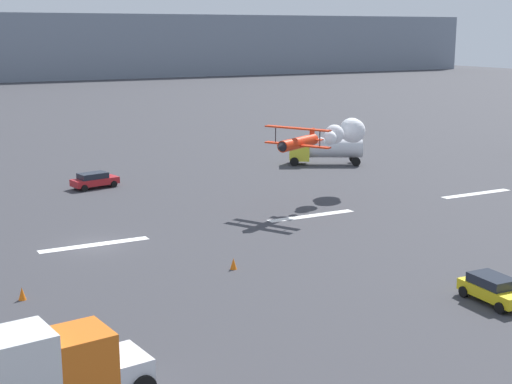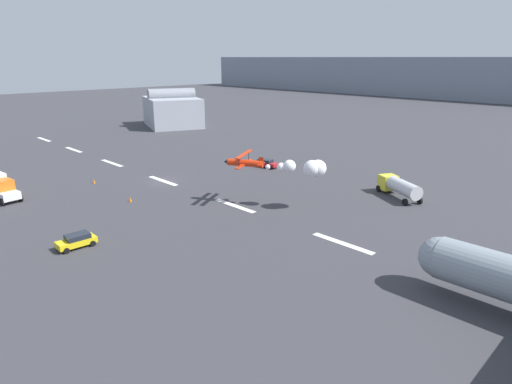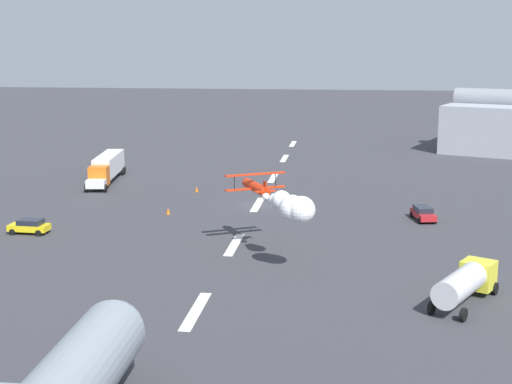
{
  "view_description": "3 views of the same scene",
  "coord_description": "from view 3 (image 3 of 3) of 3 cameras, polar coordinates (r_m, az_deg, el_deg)",
  "views": [
    {
      "loc": [
        -13.67,
        -50.81,
        15.06
      ],
      "look_at": [
        13.03,
        -0.18,
        2.6
      ],
      "focal_mm": 52.14,
      "sensor_mm": 36.0,
      "label": 1
    },
    {
      "loc": [
        62.45,
        -38.9,
        20.09
      ],
      "look_at": [
        22.66,
        0.0,
        2.98
      ],
      "focal_mm": 30.79,
      "sensor_mm": 36.0,
      "label": 2
    },
    {
      "loc": [
        87.51,
        11.08,
        19.7
      ],
      "look_at": [
        18.3,
        2.16,
        5.37
      ],
      "focal_mm": 51.65,
      "sensor_mm": 36.0,
      "label": 3
    }
  ],
  "objects": [
    {
      "name": "runway_stripe_4",
      "position": [
        72.77,
        -1.7,
        -4.1
      ],
      "size": [
        8.0,
        0.9,
        0.01
      ],
      "primitive_type": "cube",
      "color": "white",
      "rests_on": "ground"
    },
    {
      "name": "stunt_biplane_red",
      "position": [
        64.37,
        2.32,
        -0.85
      ],
      "size": [
        13.18,
        9.12,
        2.53
      ],
      "color": "red"
    },
    {
      "name": "followme_car_yellow",
      "position": [
        80.3,
        -17.14,
        -2.53
      ],
      "size": [
        2.12,
        4.17,
        1.52
      ],
      "color": "yellow",
      "rests_on": "ground"
    },
    {
      "name": "fuel_tanker_truck",
      "position": [
        58.47,
        15.9,
        -6.75
      ],
      "size": [
        8.47,
        6.18,
        2.9
      ],
      "color": "yellow",
      "rests_on": "ground"
    },
    {
      "name": "traffic_cone_near",
      "position": [
        98.31,
        -4.62,
        0.23
      ],
      "size": [
        0.44,
        0.44,
        0.75
      ],
      "primitive_type": "cone",
      "color": "orange",
      "rests_on": "ground"
    },
    {
      "name": "runway_stripe_5",
      "position": [
        55.64,
        -4.69,
        -9.17
      ],
      "size": [
        8.0,
        0.9,
        0.01
      ],
      "primitive_type": "cube",
      "color": "white",
      "rests_on": "ground"
    },
    {
      "name": "traffic_cone_far",
      "position": [
        85.93,
        -6.83,
        -1.47
      ],
      "size": [
        0.44,
        0.44,
        0.75
      ],
      "primitive_type": "cone",
      "color": "orange",
      "rests_on": "ground"
    },
    {
      "name": "runway_stripe_2",
      "position": [
        108.22,
        1.34,
        1.12
      ],
      "size": [
        8.0,
        0.9,
        0.01
      ],
      "primitive_type": "cube",
      "color": "white",
      "rests_on": "ground"
    },
    {
      "name": "semi_truck_orange",
      "position": [
        106.93,
        -11.47,
        1.92
      ],
      "size": [
        15.45,
        4.72,
        3.7
      ],
      "color": "silver",
      "rests_on": "ground"
    },
    {
      "name": "runway_stripe_0",
      "position": [
        144.28,
        2.87,
        3.75
      ],
      "size": [
        8.0,
        0.9,
        0.01
      ],
      "primitive_type": "cube",
      "color": "white",
      "rests_on": "ground"
    },
    {
      "name": "runway_stripe_3",
      "position": [
        90.38,
        0.12,
        -0.98
      ],
      "size": [
        8.0,
        0.9,
        0.01
      ],
      "primitive_type": "cube",
      "color": "white",
      "rests_on": "ground"
    },
    {
      "name": "hangar_building",
      "position": [
        141.98,
        17.82,
        4.96
      ],
      "size": [
        23.5,
        20.78,
        11.24
      ],
      "color": "#9EA3AD",
      "rests_on": "ground"
    },
    {
      "name": "ground_plane",
      "position": [
        90.38,
        0.12,
        -0.98
      ],
      "size": [
        440.0,
        440.0,
        0.0
      ],
      "primitive_type": "plane",
      "color": "#38383D",
      "rests_on": "ground"
    },
    {
      "name": "runway_stripe_1",
      "position": [
        126.21,
        2.22,
        2.62
      ],
      "size": [
        8.0,
        0.9,
        0.01
      ],
      "primitive_type": "cube",
      "color": "white",
      "rests_on": "ground"
    },
    {
      "name": "airport_staff_sedan",
      "position": [
        84.57,
        12.82,
        -1.59
      ],
      "size": [
        4.77,
        2.72,
        1.52
      ],
      "color": "#B21E23",
      "rests_on": "ground"
    }
  ]
}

